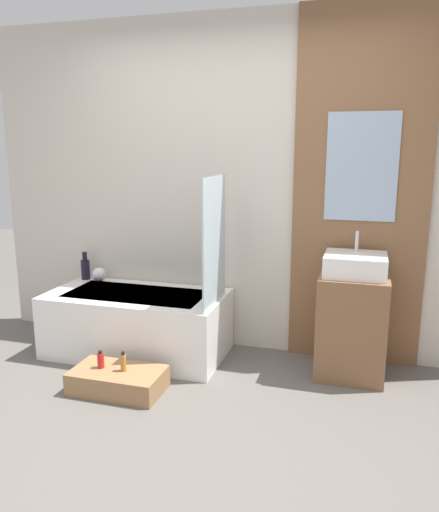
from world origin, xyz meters
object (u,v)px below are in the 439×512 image
bottle_soap_secondary (123,362)px  vase_tall_dark (85,268)px  wooden_step_bench (118,380)px  sink (355,265)px  vase_round_light (99,274)px  bottle_soap_primary (101,360)px  bathtub (137,323)px

bottle_soap_secondary → vase_tall_dark: bearing=131.9°
wooden_step_bench → sink: size_ratio=1.46×
vase_round_light → bottle_soap_primary: 1.06m
wooden_step_bench → vase_round_light: 1.17m
vase_tall_dark → bottle_soap_secondary: 1.26m
wooden_step_bench → bottle_soap_secondary: size_ratio=4.49×
sink → wooden_step_bench: bearing=-154.1°
bottle_soap_primary → bottle_soap_secondary: bottle_soap_secondary is taller
vase_round_light → bottle_soap_primary: vase_round_light is taller
sink → bottle_soap_primary: size_ratio=3.40×
bathtub → bottle_soap_secondary: size_ratio=10.12×
vase_tall_dark → vase_round_light: (0.14, -0.02, -0.04)m
sink → bottle_soap_primary: sink is taller
sink → vase_round_light: sink is taller
vase_tall_dark → bottle_soap_secondary: size_ratio=1.74×
bathtub → wooden_step_bench: size_ratio=2.26×
wooden_step_bench → bottle_soap_primary: bearing=180.0°
wooden_step_bench → bottle_soap_primary: 0.18m
bathtub → bottle_soap_primary: bearing=-87.5°
bathtub → sink: size_ratio=3.30×
bathtub → vase_round_light: size_ratio=11.95×
bottle_soap_primary → bathtub: bearing=92.5°
vase_tall_dark → bottle_soap_primary: (0.63, -0.90, -0.39)m
bathtub → vase_round_light: (-0.47, 0.25, 0.30)m
sink → bottle_soap_secondary: sink is taller
sink → vase_round_light: bearing=175.9°
bathtub → bottle_soap_secondary: bathtub is taller
sink → bottle_soap_primary: 1.87m
wooden_step_bench → bottle_soap_secondary: 0.14m
vase_round_light → bottle_soap_primary: size_ratio=0.94×
bottle_soap_primary → bottle_soap_secondary: 0.17m
bathtub → sink: sink is taller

